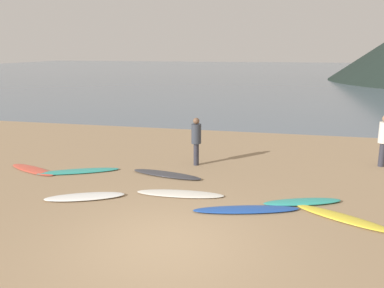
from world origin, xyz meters
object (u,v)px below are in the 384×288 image
object	(u,v)px
surfboard_3	(167,174)
surfboard_7	(342,218)
person_1	(196,137)
surfboard_1	(78,171)
surfboard_2	(85,197)
surfboard_6	(303,202)
surfboard_5	(246,209)
surfboard_0	(33,170)
surfboard_4	(180,194)
person_0	(384,136)

from	to	relation	value
surfboard_3	surfboard_7	bearing A→B (deg)	-12.91
person_1	surfboard_3	bearing A→B (deg)	1.14
surfboard_1	surfboard_3	world-z (taller)	surfboard_3
surfboard_2	surfboard_6	bearing A→B (deg)	-14.78
surfboard_5	person_1	world-z (taller)	person_1
surfboard_0	surfboard_4	bearing A→B (deg)	11.24
surfboard_4	surfboard_7	bearing A→B (deg)	-14.48
surfboard_0	surfboard_5	xyz separation A→B (m)	(7.01, -1.77, 0.01)
surfboard_0	surfboard_6	distance (m)	8.40
person_1	person_0	bearing A→B (deg)	127.78
surfboard_2	person_1	distance (m)	4.37
surfboard_1	surfboard_0	bearing A→B (deg)	160.18
surfboard_3	person_1	xyz separation A→B (m)	(0.63, 1.36, 0.90)
surfboard_0	surfboard_7	world-z (taller)	surfboard_7
surfboard_5	surfboard_6	bearing A→B (deg)	14.94
surfboard_1	surfboard_5	xyz separation A→B (m)	(5.48, -1.93, 0.01)
surfboard_1	person_0	size ratio (longest dim) A/B	1.47
surfboard_4	surfboard_6	world-z (taller)	surfboard_6
surfboard_0	surfboard_4	world-z (taller)	surfboard_4
person_1	surfboard_6	bearing A→B (deg)	76.40
surfboard_6	surfboard_2	bearing A→B (deg)	168.80
surfboard_5	surfboard_7	xyz separation A→B (m)	(2.20, 0.01, -0.00)
surfboard_0	person_1	bearing A→B (deg)	42.96
surfboard_3	person_0	world-z (taller)	person_0
person_0	surfboard_7	bearing A→B (deg)	156.33
surfboard_0	surfboard_4	xyz separation A→B (m)	(5.17, -1.06, 0.00)
surfboard_2	surfboard_7	bearing A→B (deg)	-23.06
surfboard_1	surfboard_3	bearing A→B (deg)	-19.89
surfboard_2	surfboard_4	bearing A→B (deg)	-4.96
surfboard_3	surfboard_7	size ratio (longest dim) A/B	1.00
surfboard_2	surfboard_4	size ratio (longest dim) A/B	0.87
surfboard_6	surfboard_0	bearing A→B (deg)	152.81
surfboard_3	surfboard_5	xyz separation A→B (m)	(2.67, -2.24, -0.00)
surfboard_3	surfboard_7	xyz separation A→B (m)	(4.87, -2.22, -0.00)
surfboard_3	surfboard_7	distance (m)	5.35
surfboard_3	person_0	size ratio (longest dim) A/B	1.36
surfboard_0	person_0	world-z (taller)	person_0
surfboard_5	person_0	bearing A→B (deg)	34.64
surfboard_2	surfboard_4	world-z (taller)	surfboard_2
surfboard_3	surfboard_1	bearing A→B (deg)	-162.28
surfboard_6	person_0	xyz separation A→B (m)	(2.63, 4.04, 0.96)
surfboard_5	surfboard_7	world-z (taller)	same
person_1	surfboard_4	bearing A→B (deg)	30.05
surfboard_4	surfboard_5	distance (m)	1.97
surfboard_2	surfboard_6	xyz separation A→B (m)	(5.52, 0.91, 0.00)
surfboard_0	person_0	size ratio (longest dim) A/B	1.23
surfboard_4	surfboard_5	world-z (taller)	surfboard_5
surfboard_0	person_1	xyz separation A→B (m)	(4.97, 1.82, 0.92)
surfboard_5	surfboard_4	bearing A→B (deg)	142.75
surfboard_2	surfboard_3	distance (m)	2.80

